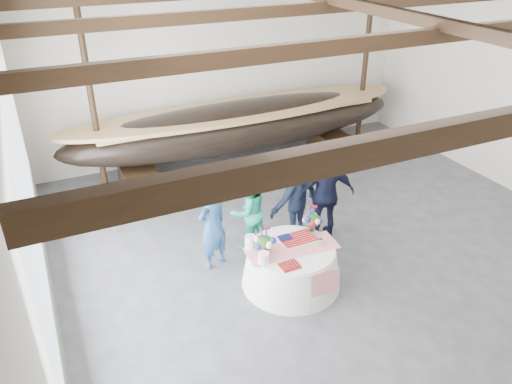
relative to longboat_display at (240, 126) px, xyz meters
name	(u,v)px	position (x,y,z in m)	size (l,w,h in m)	color
floor	(358,270)	(0.10, -4.97, -1.05)	(10.00, 12.00, 0.01)	#3D3D42
wall_back	(227,67)	(0.10, 1.03, 1.20)	(10.00, 0.02, 4.50)	silver
wall_left	(28,228)	(-4.90, -4.97, 1.20)	(0.02, 12.00, 4.50)	silver
ceiling	(390,3)	(0.10, -4.97, 3.45)	(10.00, 12.00, 0.01)	white
pavilion_structure	(351,30)	(0.10, -4.12, 2.95)	(9.80, 11.76, 4.50)	black
open_bay	(35,218)	(-4.85, -3.97, 0.78)	(0.03, 7.00, 3.20)	silver
longboat_display	(240,126)	(0.00, 0.00, 0.00)	(8.75, 1.75, 1.64)	black
banquet_table	(291,266)	(-1.15, -4.76, -0.69)	(1.68, 1.68, 0.72)	silver
tabletop_items	(287,236)	(-1.16, -4.61, -0.18)	(1.59, 1.03, 0.40)	red
guest_woman_blue	(213,226)	(-2.14, -3.71, -0.23)	(0.60, 0.39, 1.64)	navy
guest_woman_teal	(248,211)	(-1.34, -3.43, -0.28)	(0.74, 0.58, 1.53)	#23B589
guest_man_left	(295,195)	(-0.36, -3.44, -0.16)	(1.15, 0.66, 1.77)	black
guest_man_right	(326,194)	(0.13, -3.76, -0.11)	(1.10, 0.46, 1.88)	black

